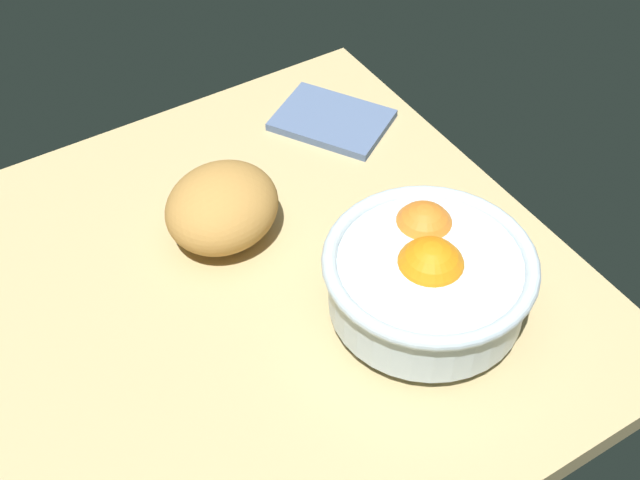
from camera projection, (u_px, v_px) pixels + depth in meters
ground_plane at (259, 295)px, 97.08cm from camera, size 69.21×67.42×3.00cm
fruit_bowl at (428, 275)px, 89.76cm from camera, size 22.35×22.35×10.26cm
bread_loaf at (222, 207)px, 98.79cm from camera, size 17.27×17.98×8.41cm
napkin_folded at (332, 120)px, 115.79cm from camera, size 18.02×16.73×1.08cm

